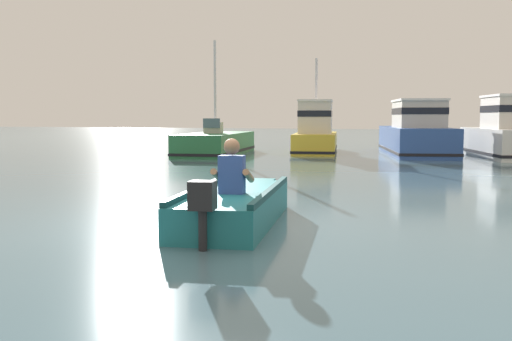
% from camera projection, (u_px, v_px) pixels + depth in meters
% --- Properties ---
extents(ground_plane, '(120.00, 120.00, 0.00)m').
position_uv_depth(ground_plane, '(196.00, 219.00, 8.29)').
color(ground_plane, slate).
extents(rowboat_with_person, '(1.51, 3.73, 1.19)m').
position_uv_depth(rowboat_with_person, '(235.00, 205.00, 7.99)').
color(rowboat_with_person, '#1E727A').
rests_on(rowboat_with_person, ground).
extents(moored_boat_green, '(2.63, 6.09, 4.42)m').
position_uv_depth(moored_boat_green, '(216.00, 144.00, 22.55)').
color(moored_boat_green, '#287042').
rests_on(moored_boat_green, ground).
extents(moored_boat_yellow, '(2.44, 5.23, 3.83)m').
position_uv_depth(moored_boat_yellow, '(316.00, 133.00, 23.33)').
color(moored_boat_yellow, gold).
rests_on(moored_boat_yellow, ground).
extents(moored_boat_blue, '(3.41, 6.79, 2.13)m').
position_uv_depth(moored_boat_blue, '(416.00, 134.00, 22.16)').
color(moored_boat_blue, '#2D519E').
rests_on(moored_boat_blue, ground).
extents(moored_boat_white, '(3.04, 5.46, 2.25)m').
position_uv_depth(moored_boat_white, '(507.00, 134.00, 20.60)').
color(moored_boat_white, white).
rests_on(moored_boat_white, ground).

